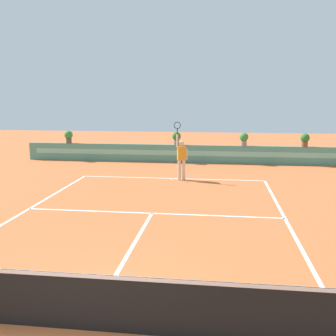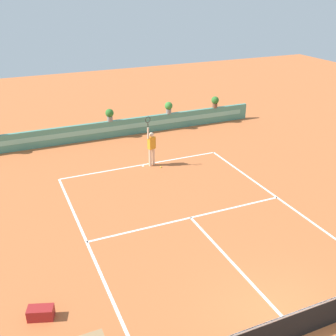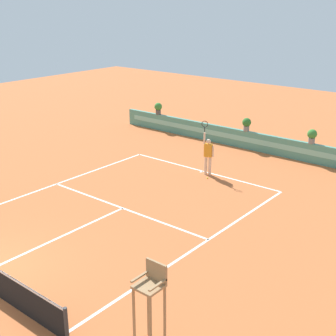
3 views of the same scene
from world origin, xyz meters
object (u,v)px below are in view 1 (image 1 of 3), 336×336
Objects in this scene: potted_plant_centre at (177,137)px; tennis_player at (181,157)px; potted_plant_far_left at (69,136)px; tennis_ball_near_baseline at (187,181)px; potted_plant_far_right at (305,139)px; potted_plant_right at (244,138)px.

tennis_player is at bearing -81.25° from potted_plant_centre.
tennis_ball_near_baseline is at bearing -35.22° from potted_plant_far_left.
tennis_ball_near_baseline is 9.09m from potted_plant_far_left.
potted_plant_far_right is 13.26m from potted_plant_far_left.
tennis_player is 8.49m from potted_plant_far_left.
tennis_ball_near_baseline is 0.09× the size of potted_plant_centre.
potted_plant_far_left is at bearing 146.04° from tennis_player.
potted_plant_centre is 1.00× the size of potted_plant_far_left.
tennis_player is 38.01× the size of tennis_ball_near_baseline.
tennis_ball_near_baseline is 0.09× the size of potted_plant_right.
potted_plant_right reaches higher than tennis_ball_near_baseline.
potted_plant_far_left is (-13.26, 0.00, 0.00)m from potted_plant_far_right.
potted_plant_far_left is (-7.03, 4.74, 0.36)m from tennis_player.
potted_plant_centre is at bearing 98.75° from tennis_player.
potted_plant_far_right reaches higher than tennis_ball_near_baseline.
tennis_ball_near_baseline is 7.99m from potted_plant_far_right.
tennis_player is 5.61m from potted_plant_right.
potted_plant_right is 1.00× the size of potted_plant_far_left.
tennis_player is 3.57× the size of potted_plant_far_left.
potted_plant_right is (2.69, 5.18, 1.38)m from tennis_ball_near_baseline.
potted_plant_right is at bearing 0.00° from potted_plant_far_left.
potted_plant_far_right is at bearing 41.18° from tennis_ball_near_baseline.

